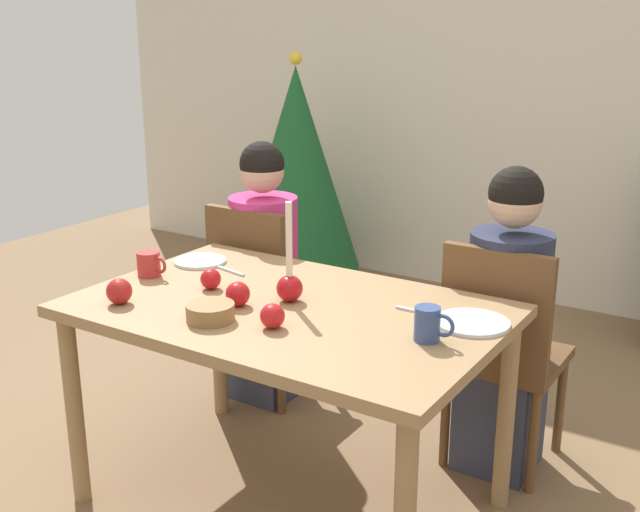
{
  "coord_description": "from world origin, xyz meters",
  "views": [
    {
      "loc": [
        1.38,
        -1.96,
        1.64
      ],
      "look_at": [
        0.0,
        0.2,
        0.87
      ],
      "focal_mm": 43.23,
      "sensor_mm": 36.0,
      "label": 1
    }
  ],
  "objects_px": {
    "apple_far_edge": "(119,291)",
    "christmas_tree": "(296,169)",
    "plate_right": "(472,323)",
    "apple_by_left_plate": "(211,279)",
    "chair_left": "(260,291)",
    "plate_left": "(200,261)",
    "mug_right": "(429,324)",
    "bowl_walnuts": "(210,312)",
    "apple_by_right_mug": "(272,316)",
    "person_left_child": "(264,277)",
    "candle_centerpiece": "(290,281)",
    "dining_table": "(288,329)",
    "apple_near_candle": "(238,294)",
    "chair_right": "(502,345)",
    "person_right_child": "(506,327)",
    "mug_left": "(149,264)"
  },
  "relations": [
    {
      "from": "plate_left",
      "to": "apple_near_candle",
      "type": "relative_size",
      "value": 2.49
    },
    {
      "from": "plate_right",
      "to": "apple_by_left_plate",
      "type": "height_order",
      "value": "apple_by_left_plate"
    },
    {
      "from": "apple_near_candle",
      "to": "mug_right",
      "type": "bearing_deg",
      "value": 5.96
    },
    {
      "from": "dining_table",
      "to": "candle_centerpiece",
      "type": "distance_m",
      "value": 0.16
    },
    {
      "from": "mug_right",
      "to": "chair_left",
      "type": "bearing_deg",
      "value": 150.06
    },
    {
      "from": "christmas_tree",
      "to": "candle_centerpiece",
      "type": "bearing_deg",
      "value": -56.26
    },
    {
      "from": "christmas_tree",
      "to": "bowl_walnuts",
      "type": "height_order",
      "value": "christmas_tree"
    },
    {
      "from": "chair_right",
      "to": "apple_by_left_plate",
      "type": "height_order",
      "value": "chair_right"
    },
    {
      "from": "plate_left",
      "to": "person_left_child",
      "type": "bearing_deg",
      "value": 91.69
    },
    {
      "from": "candle_centerpiece",
      "to": "apple_by_left_plate",
      "type": "relative_size",
      "value": 4.67
    },
    {
      "from": "chair_left",
      "to": "plate_left",
      "type": "height_order",
      "value": "chair_left"
    },
    {
      "from": "person_right_child",
      "to": "apple_near_candle",
      "type": "distance_m",
      "value": 1.02
    },
    {
      "from": "person_right_child",
      "to": "candle_centerpiece",
      "type": "distance_m",
      "value": 0.85
    },
    {
      "from": "mug_right",
      "to": "person_right_child",
      "type": "bearing_deg",
      "value": 88.72
    },
    {
      "from": "chair_right",
      "to": "person_right_child",
      "type": "bearing_deg",
      "value": 90.0
    },
    {
      "from": "dining_table",
      "to": "apple_by_left_plate",
      "type": "relative_size",
      "value": 19.12
    },
    {
      "from": "apple_near_candle",
      "to": "chair_left",
      "type": "bearing_deg",
      "value": 122.15
    },
    {
      "from": "dining_table",
      "to": "bowl_walnuts",
      "type": "relative_size",
      "value": 9.12
    },
    {
      "from": "dining_table",
      "to": "apple_near_candle",
      "type": "bearing_deg",
      "value": -145.98
    },
    {
      "from": "mug_right",
      "to": "plate_right",
      "type": "bearing_deg",
      "value": 72.55
    },
    {
      "from": "bowl_walnuts",
      "to": "apple_far_edge",
      "type": "xyz_separation_m",
      "value": [
        -0.35,
        -0.05,
        0.02
      ]
    },
    {
      "from": "chair_left",
      "to": "dining_table",
      "type": "bearing_deg",
      "value": -46.58
    },
    {
      "from": "person_left_child",
      "to": "candle_centerpiece",
      "type": "bearing_deg",
      "value": -47.2
    },
    {
      "from": "person_left_child",
      "to": "mug_right",
      "type": "height_order",
      "value": "person_left_child"
    },
    {
      "from": "christmas_tree",
      "to": "apple_by_right_mug",
      "type": "bearing_deg",
      "value": -57.33
    },
    {
      "from": "apple_far_edge",
      "to": "person_right_child",
      "type": "bearing_deg",
      "value": 42.45
    },
    {
      "from": "apple_far_edge",
      "to": "mug_left",
      "type": "bearing_deg",
      "value": 115.31
    },
    {
      "from": "candle_centerpiece",
      "to": "mug_left",
      "type": "bearing_deg",
      "value": -174.57
    },
    {
      "from": "apple_far_edge",
      "to": "christmas_tree",
      "type": "bearing_deg",
      "value": 110.22
    },
    {
      "from": "chair_left",
      "to": "plate_left",
      "type": "bearing_deg",
      "value": -88.17
    },
    {
      "from": "christmas_tree",
      "to": "mug_right",
      "type": "distance_m",
      "value": 2.72
    },
    {
      "from": "chair_left",
      "to": "christmas_tree",
      "type": "distance_m",
      "value": 1.59
    },
    {
      "from": "apple_by_right_mug",
      "to": "apple_far_edge",
      "type": "distance_m",
      "value": 0.56
    },
    {
      "from": "dining_table",
      "to": "chair_left",
      "type": "height_order",
      "value": "chair_left"
    },
    {
      "from": "mug_right",
      "to": "apple_by_right_mug",
      "type": "distance_m",
      "value": 0.47
    },
    {
      "from": "chair_right",
      "to": "apple_near_candle",
      "type": "height_order",
      "value": "chair_right"
    },
    {
      "from": "chair_left",
      "to": "apple_by_right_mug",
      "type": "distance_m",
      "value": 1.06
    },
    {
      "from": "apple_by_left_plate",
      "to": "apple_by_right_mug",
      "type": "height_order",
      "value": "apple_by_right_mug"
    },
    {
      "from": "chair_left",
      "to": "mug_left",
      "type": "height_order",
      "value": "chair_left"
    },
    {
      "from": "chair_left",
      "to": "person_right_child",
      "type": "height_order",
      "value": "person_right_child"
    },
    {
      "from": "mug_left",
      "to": "candle_centerpiece",
      "type": "bearing_deg",
      "value": 5.43
    },
    {
      "from": "apple_by_left_plate",
      "to": "mug_right",
      "type": "bearing_deg",
      "value": -0.95
    },
    {
      "from": "person_left_child",
      "to": "bowl_walnuts",
      "type": "height_order",
      "value": "person_left_child"
    },
    {
      "from": "christmas_tree",
      "to": "person_left_child",
      "type": "bearing_deg",
      "value": -61.1
    },
    {
      "from": "candle_centerpiece",
      "to": "mug_right",
      "type": "relative_size",
      "value": 2.75
    },
    {
      "from": "apple_far_edge",
      "to": "apple_by_left_plate",
      "type": "bearing_deg",
      "value": 60.51
    },
    {
      "from": "christmas_tree",
      "to": "candle_centerpiece",
      "type": "distance_m",
      "value": 2.34
    },
    {
      "from": "candle_centerpiece",
      "to": "plate_left",
      "type": "bearing_deg",
      "value": 162.68
    },
    {
      "from": "dining_table",
      "to": "apple_by_left_plate",
      "type": "bearing_deg",
      "value": -178.37
    },
    {
      "from": "chair_left",
      "to": "apple_by_right_mug",
      "type": "xyz_separation_m",
      "value": [
        0.65,
        -0.8,
        0.28
      ]
    }
  ]
}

